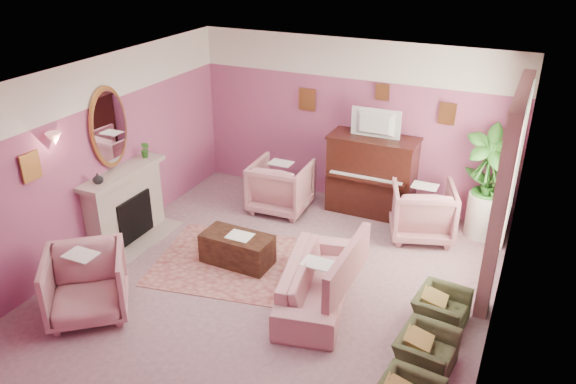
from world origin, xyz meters
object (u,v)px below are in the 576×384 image
at_px(television, 374,122).
at_px(olive_chair_d, 442,305).
at_px(coffee_table, 237,249).
at_px(sofa, 317,274).
at_px(olive_chair_c, 426,347).
at_px(floral_armchair_front, 86,281).
at_px(piano, 372,176).
at_px(side_table, 483,215).
at_px(floral_armchair_left, 281,184).
at_px(floral_armchair_right, 422,208).

xyz_separation_m(television, olive_chair_d, (1.69, -2.49, -1.31)).
height_order(coffee_table, sofa, sofa).
distance_m(television, olive_chair_c, 3.95).
distance_m(coffee_table, floral_armchair_front, 2.12).
xyz_separation_m(television, olive_chair_c, (1.69, -3.31, -1.31)).
xyz_separation_m(piano, sofa, (0.15, -2.71, -0.26)).
relative_size(piano, side_table, 2.00).
height_order(floral_armchair_left, olive_chair_c, floral_armchair_left).
xyz_separation_m(floral_armchair_left, olive_chair_d, (3.08, -1.96, -0.19)).
distance_m(television, olive_chair_d, 3.29).
distance_m(coffee_table, olive_chair_d, 2.92).
distance_m(sofa, olive_chair_c, 1.68).
bearing_deg(coffee_table, piano, 62.79).
bearing_deg(floral_armchair_right, floral_armchair_left, -177.51).
height_order(piano, floral_armchair_front, piano).
height_order(sofa, side_table, sofa).
bearing_deg(floral_armchair_left, floral_armchair_front, -104.26).
relative_size(sofa, floral_armchair_left, 2.02).
distance_m(sofa, olive_chair_d, 1.56).
bearing_deg(coffee_table, television, 62.29).
bearing_deg(sofa, piano, 93.07).
bearing_deg(sofa, olive_chair_c, -22.90).
bearing_deg(floral_armchair_right, floral_armchair_front, -131.55).
distance_m(floral_armchair_left, floral_armchair_right, 2.37).
xyz_separation_m(coffee_table, sofa, (1.36, -0.34, 0.17)).
xyz_separation_m(television, coffee_table, (-1.22, -2.32, -1.38)).
distance_m(piano, floral_armchair_right, 1.10).
relative_size(floral_armchair_front, olive_chair_c, 1.44).
distance_m(television, side_table, 2.22).
height_order(piano, coffee_table, piano).
distance_m(olive_chair_c, side_table, 3.32).
height_order(floral_armchair_right, olive_chair_c, floral_armchair_right).
bearing_deg(floral_armchair_front, piano, 61.12).
xyz_separation_m(sofa, floral_armchair_right, (0.83, 2.23, 0.09)).
relative_size(coffee_table, floral_armchair_front, 1.04).
relative_size(television, floral_armchair_front, 0.83).
height_order(floral_armchair_right, side_table, floral_armchair_right).
xyz_separation_m(floral_armchair_right, side_table, (0.86, 0.44, -0.13)).
bearing_deg(piano, sofa, -86.93).
xyz_separation_m(floral_armchair_left, olive_chair_c, (3.08, -2.78, -0.19)).
bearing_deg(television, coffee_table, -117.71).
relative_size(television, floral_armchair_left, 0.83).
bearing_deg(olive_chair_c, coffee_table, 161.21).
distance_m(floral_armchair_right, side_table, 0.97).
bearing_deg(sofa, television, 93.13).
bearing_deg(television, olive_chair_c, -62.92).
bearing_deg(floral_armchair_left, olive_chair_d, -32.47).
distance_m(television, floral_armchair_right, 1.54).
xyz_separation_m(floral_armchair_right, olive_chair_c, (0.72, -2.88, -0.19)).
height_order(floral_armchair_left, olive_chair_d, floral_armchair_left).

